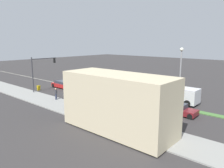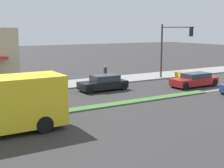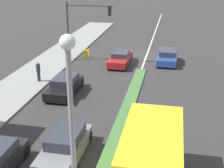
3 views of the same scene
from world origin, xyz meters
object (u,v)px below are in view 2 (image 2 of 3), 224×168
at_px(hatchback_red, 195,80).
at_px(suv_black, 103,83).
at_px(warning_aframe_sign, 178,76).
at_px(suv_grey, 22,99).
at_px(pedestrian, 105,73).
at_px(traffic_signal_main, 171,42).

xyz_separation_m(hatchback_red, suv_black, (2.80, 8.03, 0.01)).
height_order(warning_aframe_sign, suv_black, suv_black).
bearing_deg(hatchback_red, suv_black, 70.78).
distance_m(warning_aframe_sign, suv_grey, 17.71).
height_order(pedestrian, warning_aframe_sign, pedestrian).
bearing_deg(warning_aframe_sign, suv_black, 96.34).
xyz_separation_m(pedestrian, hatchback_red, (-5.68, -6.20, -0.36)).
bearing_deg(pedestrian, hatchback_red, -132.53).
xyz_separation_m(hatchback_red, suv_grey, (0.00, 15.81, 0.04)).
xyz_separation_m(warning_aframe_sign, hatchback_red, (-3.86, 1.48, 0.20)).
bearing_deg(pedestrian, warning_aframe_sign, -103.40).
xyz_separation_m(traffic_signal_main, suv_black, (-1.12, 8.50, -3.26)).
height_order(traffic_signal_main, pedestrian, traffic_signal_main).
bearing_deg(pedestrian, traffic_signal_main, -104.77).
relative_size(traffic_signal_main, warning_aframe_sign, 6.69).
xyz_separation_m(traffic_signal_main, pedestrian, (1.76, 6.67, -2.92)).
relative_size(pedestrian, suv_black, 0.39).
distance_m(traffic_signal_main, suv_grey, 17.06).
bearing_deg(pedestrian, suv_black, 147.54).
bearing_deg(warning_aframe_sign, suv_grey, 102.57).
bearing_deg(suv_black, pedestrian, -32.46).
distance_m(pedestrian, suv_grey, 11.17).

